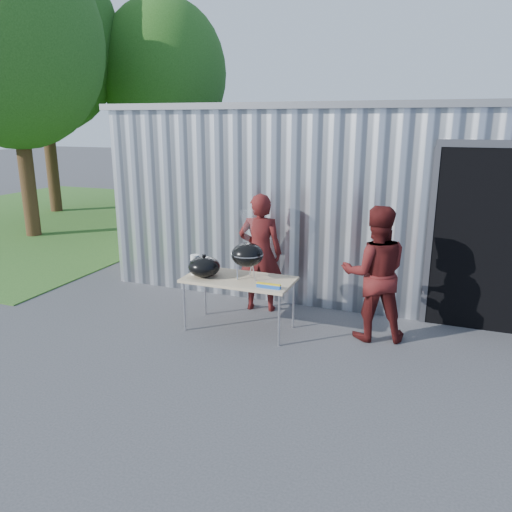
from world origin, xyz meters
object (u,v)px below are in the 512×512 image
at_px(folding_table, 239,281).
at_px(person_cook, 260,253).
at_px(person_bystander, 375,274).
at_px(kettle_grill, 247,249).

height_order(folding_table, person_cook, person_cook).
bearing_deg(folding_table, person_bystander, 12.66).
distance_m(kettle_grill, person_cook, 0.86).
xyz_separation_m(kettle_grill, person_cook, (-0.12, 0.81, -0.27)).
distance_m(folding_table, person_bystander, 1.82).
height_order(kettle_grill, person_cook, person_cook).
xyz_separation_m(folding_table, kettle_grill, (0.11, 0.03, 0.46)).
relative_size(folding_table, person_bystander, 0.83).
relative_size(person_cook, person_bystander, 1.00).
height_order(kettle_grill, person_bystander, person_bystander).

